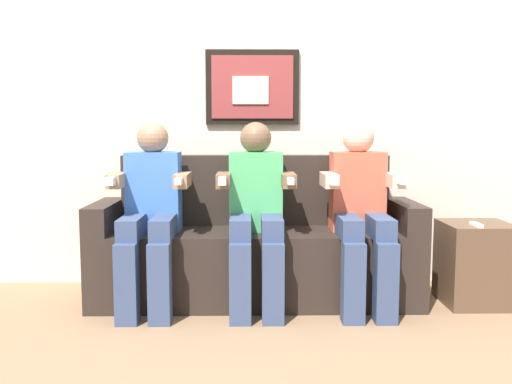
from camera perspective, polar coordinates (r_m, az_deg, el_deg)
name	(u,v)px	position (r m, az deg, el deg)	size (l,w,h in m)	color
ground_plane	(256,316)	(3.31, 0.04, -12.41)	(5.71, 5.71, 0.00)	#8C6B4C
back_wall_assembly	(255,95)	(3.91, -0.13, 9.80)	(4.40, 0.10, 2.60)	beige
couch	(256,250)	(3.54, -0.04, -5.93)	(2.00, 0.58, 0.90)	#2D231E
person_on_left	(151,208)	(3.38, -10.61, -1.59)	(0.46, 0.56, 1.11)	#3F72CC
person_in_middle	(256,208)	(3.33, 0.00, -1.59)	(0.46, 0.56, 1.11)	#4CB266
person_on_right	(361,207)	(3.39, 10.56, -1.55)	(0.46, 0.56, 1.11)	#D8593F
side_table_right	(476,263)	(3.72, 21.35, -6.75)	(0.40, 0.40, 0.50)	brown
spare_remote_on_table	(476,225)	(3.55, 21.39, -3.10)	(0.04, 0.13, 0.02)	white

